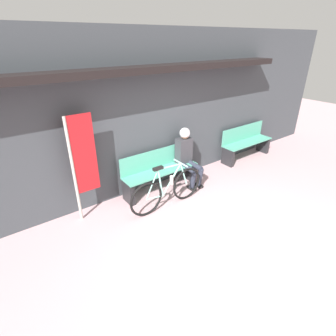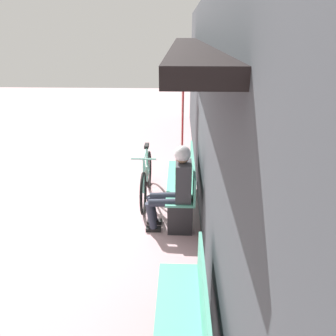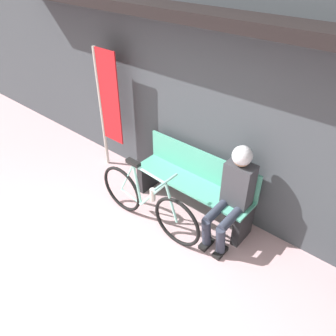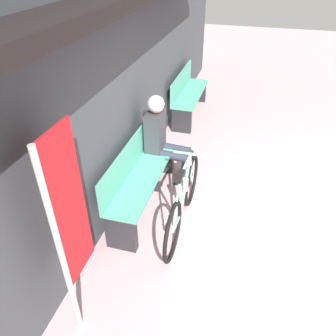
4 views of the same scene
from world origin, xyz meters
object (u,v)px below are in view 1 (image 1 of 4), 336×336
(park_bench_near, at_px, (160,172))
(park_bench_far, at_px, (246,143))
(bicycle, at_px, (168,190))
(person_seated, at_px, (187,153))
(banner_pole, at_px, (81,160))

(park_bench_near, xyz_separation_m, park_bench_far, (2.86, -0.00, -0.01))
(bicycle, height_order, person_seated, person_seated)
(park_bench_near, relative_size, park_bench_far, 1.07)
(bicycle, bearing_deg, person_seated, 29.86)
(person_seated, xyz_separation_m, banner_pole, (-2.26, 0.10, 0.41))
(park_bench_far, bearing_deg, banner_pole, -179.76)
(bicycle, height_order, banner_pole, banner_pole)
(park_bench_near, height_order, park_bench_far, same)
(bicycle, distance_m, banner_pole, 1.68)
(person_seated, bearing_deg, banner_pole, 177.54)
(park_bench_far, bearing_deg, bicycle, -168.52)
(park_bench_near, height_order, bicycle, bicycle)
(park_bench_near, relative_size, banner_pole, 0.89)
(person_seated, xyz_separation_m, park_bench_far, (2.22, 0.12, -0.32))
(park_bench_near, bearing_deg, banner_pole, -179.29)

